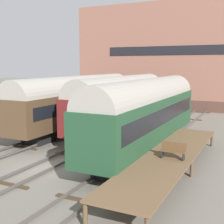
% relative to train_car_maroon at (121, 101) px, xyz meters
% --- Properties ---
extents(ground_plane, '(200.00, 200.00, 0.00)m').
position_rel_train_car_maroon_xyz_m(ground_plane, '(0.00, -11.42, -2.98)').
color(ground_plane, '#6B665B').
extents(track_middle, '(2.60, 60.00, 0.26)m').
position_rel_train_car_maroon_xyz_m(track_middle, '(0.00, -11.42, -2.84)').
color(track_middle, '#4C4742').
rests_on(track_middle, ground).
extents(track_right, '(2.60, 60.00, 0.26)m').
position_rel_train_car_maroon_xyz_m(track_right, '(4.41, -11.42, -2.84)').
color(track_right, '#4C4742').
rests_on(track_right, ground).
extents(train_car_maroon, '(3.13, 15.82, 5.28)m').
position_rel_train_car_maroon_xyz_m(train_car_maroon, '(0.00, 0.00, 0.00)').
color(train_car_maroon, black).
rests_on(train_car_maroon, ground).
extents(train_car_green, '(2.87, 16.28, 5.33)m').
position_rel_train_car_maroon_xyz_m(train_car_green, '(4.41, -5.39, 0.07)').
color(train_car_green, black).
rests_on(train_car_green, ground).
extents(train_car_brown, '(3.10, 18.25, 5.23)m').
position_rel_train_car_maroon_xyz_m(train_car_brown, '(-4.41, -0.52, -0.02)').
color(train_car_brown, black).
rests_on(train_car_brown, ground).
extents(station_platform, '(2.84, 15.20, 1.14)m').
position_rel_train_car_maroon_xyz_m(station_platform, '(7.15, -8.93, -1.92)').
color(station_platform, brown).
rests_on(station_platform, ground).
extents(bench, '(1.40, 0.40, 0.91)m').
position_rel_train_car_maroon_xyz_m(bench, '(7.51, -9.64, -1.35)').
color(bench, brown).
rests_on(bench, station_platform).
extents(warehouse_building, '(35.97, 10.74, 14.94)m').
position_rel_train_car_maroon_xyz_m(warehouse_building, '(3.37, 21.65, 4.49)').
color(warehouse_building, '#4F342A').
rests_on(warehouse_building, ground).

